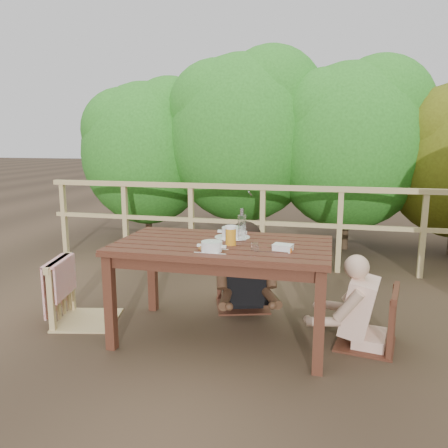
% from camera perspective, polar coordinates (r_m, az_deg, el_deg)
% --- Properties ---
extents(ground, '(60.00, 60.00, 0.00)m').
position_cam_1_polar(ground, '(3.60, -0.20, -14.35)').
color(ground, '#483625').
rests_on(ground, ground).
extents(table, '(1.62, 0.91, 0.75)m').
position_cam_1_polar(table, '(3.46, -0.20, -8.72)').
color(table, '#3F1F14').
rests_on(table, ground).
extents(chair_left, '(0.61, 0.61, 1.03)m').
position_cam_1_polar(chair_left, '(3.89, -17.60, -4.88)').
color(chair_left, tan).
rests_on(chair_left, ground).
extents(chair_far, '(0.59, 0.59, 0.95)m').
position_cam_1_polar(chair_far, '(4.05, 2.44, -4.34)').
color(chair_far, '#3F1F14').
rests_on(chair_far, ground).
extents(chair_right, '(0.51, 0.51, 0.88)m').
position_cam_1_polar(chair_right, '(3.48, 18.20, -8.09)').
color(chair_right, '#3F1F14').
rests_on(chair_right, ground).
extents(woman, '(0.68, 0.75, 1.26)m').
position_cam_1_polar(woman, '(4.03, 2.51, -2.08)').
color(woman, black).
rests_on(woman, ground).
extents(diner_right, '(0.64, 0.55, 1.14)m').
position_cam_1_polar(diner_right, '(3.44, 18.83, -6.02)').
color(diner_right, beige).
rests_on(diner_right, ground).
extents(railing, '(5.60, 0.10, 1.01)m').
position_cam_1_polar(railing, '(5.32, 5.00, -0.34)').
color(railing, tan).
rests_on(railing, ground).
extents(hedge_row, '(6.60, 1.60, 3.80)m').
position_cam_1_polar(hedge_row, '(6.39, 10.58, 13.96)').
color(hedge_row, '#276A1D').
rests_on(hedge_row, ground).
extents(soup_near, '(0.25, 0.25, 0.08)m').
position_cam_1_polar(soup_near, '(3.10, -1.60, -3.02)').
color(soup_near, white).
rests_on(soup_near, table).
extents(soup_far, '(0.28, 0.28, 0.09)m').
position_cam_1_polar(soup_far, '(3.54, 1.08, -1.17)').
color(soup_far, white).
rests_on(soup_far, table).
extents(bread_roll, '(0.12, 0.09, 0.07)m').
position_cam_1_polar(bread_roll, '(3.13, -2.34, -3.01)').
color(bread_roll, '#A76D37').
rests_on(bread_roll, table).
extents(beer_glass, '(0.08, 0.08, 0.16)m').
position_cam_1_polar(beer_glass, '(3.27, 0.88, -1.60)').
color(beer_glass, gold).
rests_on(beer_glass, table).
extents(bottle, '(0.06, 0.06, 0.27)m').
position_cam_1_polar(bottle, '(3.39, 2.34, -0.20)').
color(bottle, white).
rests_on(bottle, table).
extents(tumbler, '(0.06, 0.06, 0.07)m').
position_cam_1_polar(tumbler, '(3.12, 3.99, -3.08)').
color(tumbler, silver).
rests_on(tumbler, table).
extents(butter_tub, '(0.15, 0.12, 0.06)m').
position_cam_1_polar(butter_tub, '(3.14, 7.63, -3.14)').
color(butter_tub, silver).
rests_on(butter_tub, table).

